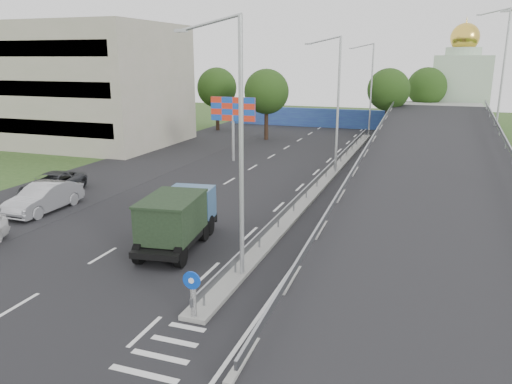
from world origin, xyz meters
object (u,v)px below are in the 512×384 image
at_px(billboard, 233,113).
at_px(parked_car_c, 52,184).
at_px(church, 460,85).
at_px(parked_car_b, 44,198).
at_px(lamp_post_far, 370,85).
at_px(dump_truck, 178,217).
at_px(lamp_post_mid, 336,98).
at_px(sign_bollard, 193,294).
at_px(lamp_post_near, 237,137).

height_order(billboard, parked_car_c, billboard).
relative_size(church, parked_car_c, 2.64).
xyz_separation_m(church, parked_car_b, (-23.88, -49.35, -4.47)).
height_order(lamp_post_far, parked_car_b, lamp_post_far).
bearing_deg(lamp_post_far, dump_truck, -95.96).
xyz_separation_m(lamp_post_mid, lamp_post_far, (0.00, 20.00, 0.00)).
height_order(lamp_post_far, billboard, lamp_post_far).
relative_size(sign_bollard, parked_car_b, 0.33).
bearing_deg(lamp_post_near, billboard, 112.49).
height_order(lamp_post_mid, parked_car_c, lamp_post_mid).
relative_size(sign_bollard, church, 0.12).
distance_m(sign_bollard, parked_car_c, 19.73).
height_order(sign_bollard, church, church).
xyz_separation_m(church, parked_car_c, (-25.99, -46.27, -4.58)).
xyz_separation_m(lamp_post_far, parked_car_b, (-13.99, -35.35, -4.97)).
xyz_separation_m(dump_truck, parked_car_c, (-12.16, 5.43, -0.73)).
bearing_deg(parked_car_c, church, 52.16).
bearing_deg(parked_car_c, billboard, 55.39).
relative_size(sign_bollard, dump_truck, 0.27).
bearing_deg(parked_car_b, lamp_post_far, 67.88).
relative_size(church, billboard, 2.51).
relative_size(lamp_post_mid, church, 0.73).
bearing_deg(dump_truck, lamp_post_far, 76.22).
bearing_deg(church, parked_car_b, -115.82).
distance_m(parked_car_b, parked_car_c, 3.73).
xyz_separation_m(billboard, dump_truck, (5.17, -19.70, -2.73)).
relative_size(lamp_post_mid, parked_car_b, 1.98).
bearing_deg(dump_truck, parked_car_b, 159.02).
bearing_deg(parked_car_c, dump_truck, -32.57).
bearing_deg(sign_bollard, billboard, 109.21).
xyz_separation_m(sign_bollard, dump_truck, (-3.83, 6.12, 0.42)).
xyz_separation_m(dump_truck, parked_car_b, (-10.05, 2.35, -0.62)).
bearing_deg(lamp_post_mid, parked_car_c, -142.68).
bearing_deg(billboard, lamp_post_mid, -12.38).
bearing_deg(sign_bollard, lamp_post_mid, 89.74).
relative_size(billboard, parked_car_b, 1.08).
distance_m(lamp_post_near, lamp_post_far, 40.00).
xyz_separation_m(lamp_post_far, church, (9.89, 14.00, -0.50)).
bearing_deg(dump_truck, lamp_post_near, -38.10).
height_order(church, billboard, church).
distance_m(billboard, parked_car_c, 16.27).
height_order(lamp_post_near, parked_car_c, lamp_post_near).
relative_size(parked_car_b, parked_car_c, 0.97).
xyz_separation_m(lamp_post_near, billboard, (-9.11, 22.00, -1.62)).
bearing_deg(billboard, dump_truck, -75.29).
height_order(dump_truck, parked_car_b, dump_truck).
height_order(lamp_post_mid, parked_car_b, lamp_post_mid).
bearing_deg(dump_truck, billboard, 96.89).
bearing_deg(lamp_post_far, parked_car_c, -116.51).
bearing_deg(church, lamp_post_far, -125.24).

